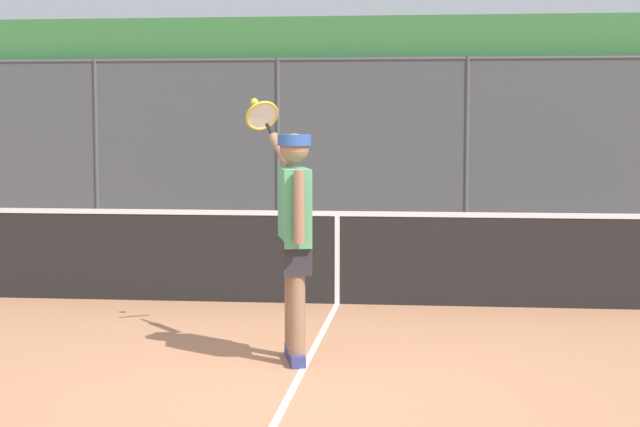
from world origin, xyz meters
name	(u,v)px	position (x,y,z in m)	size (l,w,h in m)	color
ground_plane	(291,392)	(0.00, 0.00, 0.00)	(60.00, 60.00, 0.00)	#B27551
fence_backdrop	(374,128)	(0.00, -10.12, 1.77)	(18.05, 1.37, 3.56)	#474C51
tennis_net	(337,256)	(0.00, -3.52, 0.49)	(10.03, 0.09, 1.07)	#2D2D2D
tennis_player	(294,226)	(0.11, -0.95, 1.06)	(0.73, 1.36, 2.08)	navy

